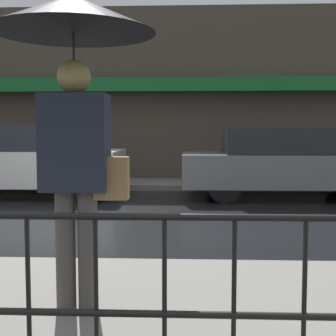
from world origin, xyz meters
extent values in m
plane|color=black|center=(0.00, 0.00, 0.00)|extent=(80.00, 80.00, 0.00)
cube|color=gray|center=(0.00, 4.00, 0.07)|extent=(28.00, 1.70, 0.13)
cube|color=gold|center=(0.00, 0.00, 0.00)|extent=(25.20, 0.12, 0.01)
cube|color=#4C4238|center=(0.00, 5.00, 2.35)|extent=(28.00, 0.30, 4.70)
cube|color=#196B2D|center=(0.00, 4.57, 2.60)|extent=(16.80, 0.55, 0.35)
cylinder|color=black|center=(1.50, -5.52, 0.56)|extent=(0.02, 0.02, 0.86)
cylinder|color=black|center=(1.83, -5.52, 0.56)|extent=(0.02, 0.02, 0.86)
cylinder|color=black|center=(2.17, -5.52, 0.56)|extent=(0.02, 0.02, 0.86)
cylinder|color=black|center=(2.50, -5.52, 0.56)|extent=(0.02, 0.02, 0.86)
cylinder|color=black|center=(2.83, -5.52, 0.56)|extent=(0.02, 0.02, 0.86)
cylinder|color=#4C4742|center=(1.41, -4.48, 0.56)|extent=(0.14, 0.14, 0.85)
cylinder|color=#4C4742|center=(1.57, -4.48, 0.56)|extent=(0.14, 0.14, 0.85)
cube|color=#232838|center=(1.49, -4.48, 1.32)|extent=(0.46, 0.28, 0.68)
sphere|color=tan|center=(1.49, -4.48, 1.78)|extent=(0.23, 0.23, 0.23)
cylinder|color=#262628|center=(1.49, -4.48, 1.70)|extent=(0.02, 0.02, 0.75)
cone|color=black|center=(1.49, -4.48, 2.20)|extent=(1.14, 1.14, 0.26)
cube|color=#9E7A47|center=(1.74, -4.48, 1.07)|extent=(0.24, 0.12, 0.30)
cube|color=silver|center=(-1.34, 2.13, 0.63)|extent=(4.33, 1.87, 0.73)
cube|color=#1E2328|center=(-1.51, 2.13, 1.26)|extent=(2.25, 1.72, 0.53)
cylinder|color=black|center=(0.00, 2.95, 0.31)|extent=(0.62, 0.22, 0.62)
cylinder|color=black|center=(0.00, 1.31, 0.31)|extent=(0.62, 0.22, 0.62)
cube|color=slate|center=(4.33, 2.13, 0.60)|extent=(4.37, 1.81, 0.67)
cube|color=#1E2328|center=(4.16, 2.13, 1.20)|extent=(2.27, 1.66, 0.52)
cylinder|color=black|center=(2.98, 2.92, 0.31)|extent=(0.63, 0.22, 0.63)
cylinder|color=black|center=(2.98, 1.34, 0.31)|extent=(0.63, 0.22, 0.63)
camera|label=1|loc=(2.28, -7.72, 1.40)|focal=50.00mm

